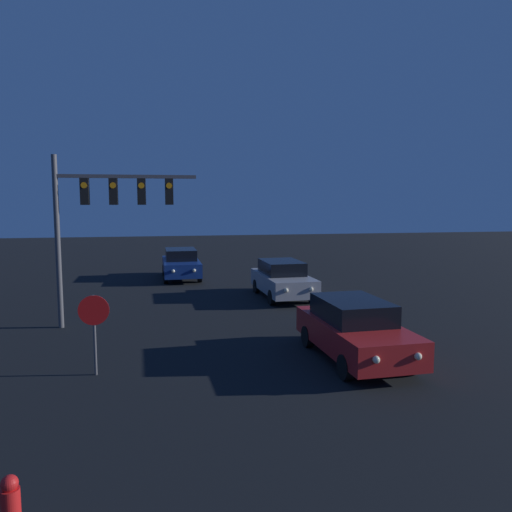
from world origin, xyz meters
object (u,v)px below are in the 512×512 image
at_px(car_near, 355,329).
at_px(car_mid, 283,279).
at_px(traffic_signal_mast, 103,207).
at_px(car_far, 181,264).
at_px(stop_sign, 94,320).
at_px(fire_hydrant, 11,511).

height_order(car_near, car_mid, same).
bearing_deg(traffic_signal_mast, car_far, 73.50).
xyz_separation_m(car_mid, car_far, (-4.24, 6.24, 0.00)).
bearing_deg(car_near, car_far, -77.10).
distance_m(stop_sign, fire_hydrant, 6.29).
height_order(car_near, stop_sign, stop_sign).
distance_m(car_near, traffic_signal_mast, 9.28).
bearing_deg(traffic_signal_mast, fire_hydrant, -90.10).
relative_size(car_far, stop_sign, 2.29).
height_order(car_near, fire_hydrant, car_near).
xyz_separation_m(car_near, car_mid, (0.12, 8.75, 0.00)).
bearing_deg(stop_sign, fire_hydrant, -92.38).
bearing_deg(fire_hydrant, car_near, 41.27).
xyz_separation_m(car_near, stop_sign, (-6.82, 0.00, 0.57)).
height_order(car_far, fire_hydrant, car_far).
height_order(car_mid, traffic_signal_mast, traffic_signal_mast).
bearing_deg(car_far, car_mid, 123.11).
height_order(car_mid, fire_hydrant, car_mid).
distance_m(car_far, stop_sign, 15.24).
relative_size(car_near, fire_hydrant, 5.02).
bearing_deg(fire_hydrant, stop_sign, 87.62).
xyz_separation_m(car_mid, stop_sign, (-6.94, -8.75, 0.57)).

